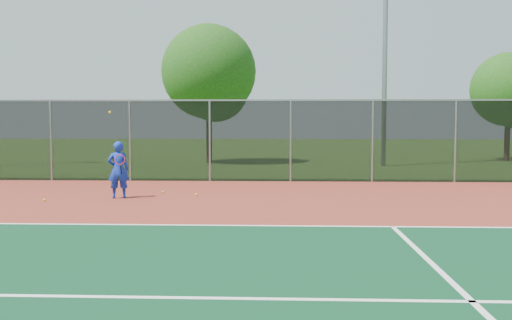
% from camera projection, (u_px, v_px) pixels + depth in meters
% --- Properties ---
extents(ground, '(120.00, 120.00, 0.00)m').
position_uv_depth(ground, '(304.00, 262.00, 9.16)').
color(ground, '#325C1A').
rests_on(ground, ground).
extents(court_apron, '(30.00, 20.00, 0.02)m').
position_uv_depth(court_apron, '(300.00, 236.00, 11.16)').
color(court_apron, maroon).
rests_on(court_apron, ground).
extents(court_lines, '(22.10, 13.05, 0.00)m').
position_uv_depth(court_lines, '(469.00, 299.00, 7.20)').
color(court_lines, white).
rests_on(court_lines, court_apron).
extents(fence_back, '(30.00, 0.06, 3.03)m').
position_uv_depth(fence_back, '(291.00, 140.00, 21.02)').
color(fence_back, black).
rests_on(fence_back, court_apron).
extents(tennis_player, '(0.68, 0.68, 2.53)m').
position_uv_depth(tennis_player, '(118.00, 170.00, 16.52)').
color(tennis_player, '#1330B7').
rests_on(tennis_player, court_apron).
extents(practice_ball_0, '(0.07, 0.07, 0.07)m').
position_uv_depth(practice_ball_0, '(163.00, 192.00, 17.72)').
color(practice_ball_0, yellow).
rests_on(practice_ball_0, court_apron).
extents(practice_ball_2, '(0.07, 0.07, 0.07)m').
position_uv_depth(practice_ball_2, '(44.00, 200.00, 15.92)').
color(practice_ball_2, yellow).
rests_on(practice_ball_2, court_apron).
extents(practice_ball_3, '(0.07, 0.07, 0.07)m').
position_uv_depth(practice_ball_3, '(196.00, 194.00, 17.12)').
color(practice_ball_3, yellow).
rests_on(practice_ball_3, court_apron).
extents(floodlight_n, '(0.90, 0.40, 13.05)m').
position_uv_depth(floodlight_n, '(385.00, 18.00, 27.96)').
color(floodlight_n, gray).
rests_on(floodlight_n, ground).
extents(tree_back_left, '(5.00, 5.00, 7.35)m').
position_uv_depth(tree_back_left, '(210.00, 76.00, 30.04)').
color(tree_back_left, '#382014').
rests_on(tree_back_left, ground).
extents(tree_back_mid, '(4.14, 4.14, 6.07)m').
position_uv_depth(tree_back_mid, '(511.00, 93.00, 31.74)').
color(tree_back_mid, '#382014').
rests_on(tree_back_mid, ground).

